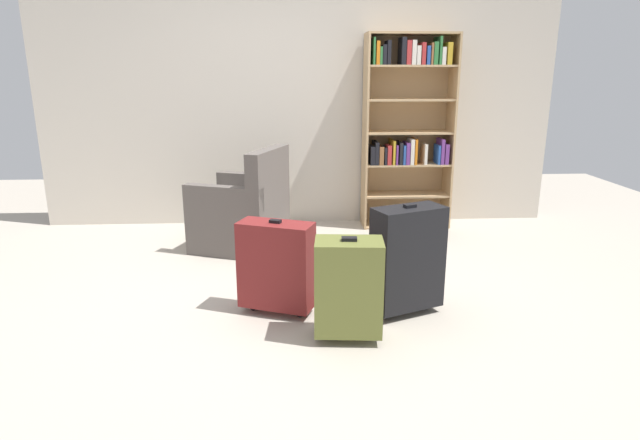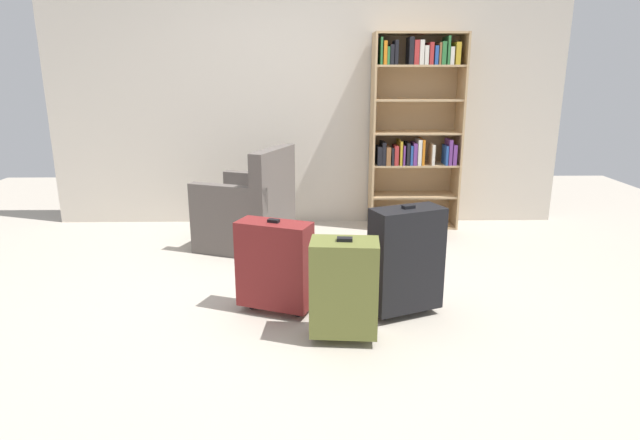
{
  "view_description": "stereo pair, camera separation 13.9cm",
  "coord_description": "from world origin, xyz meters",
  "px_view_note": "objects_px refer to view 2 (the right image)",
  "views": [
    {
      "loc": [
        -0.1,
        -3.42,
        1.52
      ],
      "look_at": [
        0.1,
        0.08,
        0.55
      ],
      "focal_mm": 29.79,
      "sensor_mm": 36.0,
      "label": 1
    },
    {
      "loc": [
        0.04,
        -3.43,
        1.52
      ],
      "look_at": [
        0.1,
        0.08,
        0.55
      ],
      "focal_mm": 29.79,
      "sensor_mm": 36.0,
      "label": 2
    }
  ],
  "objects_px": {
    "armchair": "(249,212)",
    "suitcase_dark_red": "(275,265)",
    "storage_box": "(415,227)",
    "suitcase_olive": "(344,287)",
    "bookshelf": "(415,123)",
    "suitcase_black": "(406,259)",
    "mug": "(301,247)"
  },
  "relations": [
    {
      "from": "suitcase_olive",
      "to": "storage_box",
      "type": "bearing_deg",
      "value": 67.77
    },
    {
      "from": "mug",
      "to": "suitcase_olive",
      "type": "xyz_separation_m",
      "value": [
        0.28,
        -1.58,
        0.28
      ]
    },
    {
      "from": "suitcase_olive",
      "to": "armchair",
      "type": "bearing_deg",
      "value": 112.94
    },
    {
      "from": "armchair",
      "to": "suitcase_black",
      "type": "distance_m",
      "value": 1.85
    },
    {
      "from": "mug",
      "to": "suitcase_black",
      "type": "height_order",
      "value": "suitcase_black"
    },
    {
      "from": "storage_box",
      "to": "suitcase_olive",
      "type": "distance_m",
      "value": 2.12
    },
    {
      "from": "suitcase_black",
      "to": "storage_box",
      "type": "bearing_deg",
      "value": 76.73
    },
    {
      "from": "armchair",
      "to": "storage_box",
      "type": "xyz_separation_m",
      "value": [
        1.54,
        0.19,
        -0.2
      ]
    },
    {
      "from": "suitcase_dark_red",
      "to": "suitcase_black",
      "type": "bearing_deg",
      "value": -3.49
    },
    {
      "from": "storage_box",
      "to": "suitcase_olive",
      "type": "xyz_separation_m",
      "value": [
        -0.8,
        -1.95,
        0.21
      ]
    },
    {
      "from": "storage_box",
      "to": "suitcase_black",
      "type": "bearing_deg",
      "value": -103.27
    },
    {
      "from": "bookshelf",
      "to": "suitcase_dark_red",
      "type": "bearing_deg",
      "value": -121.67
    },
    {
      "from": "suitcase_black",
      "to": "suitcase_olive",
      "type": "bearing_deg",
      "value": -141.83
    },
    {
      "from": "armchair",
      "to": "suitcase_dark_red",
      "type": "xyz_separation_m",
      "value": [
        0.32,
        -1.39,
        0.01
      ]
    },
    {
      "from": "mug",
      "to": "suitcase_dark_red",
      "type": "bearing_deg",
      "value": -96.92
    },
    {
      "from": "suitcase_dark_red",
      "to": "mug",
      "type": "bearing_deg",
      "value": 83.08
    },
    {
      "from": "armchair",
      "to": "suitcase_olive",
      "type": "distance_m",
      "value": 1.92
    },
    {
      "from": "mug",
      "to": "suitcase_black",
      "type": "distance_m",
      "value": 1.47
    },
    {
      "from": "suitcase_dark_red",
      "to": "suitcase_olive",
      "type": "bearing_deg",
      "value": -41.51
    },
    {
      "from": "suitcase_black",
      "to": "suitcase_olive",
      "type": "xyz_separation_m",
      "value": [
        -0.41,
        -0.33,
        -0.05
      ]
    },
    {
      "from": "storage_box",
      "to": "suitcase_dark_red",
      "type": "distance_m",
      "value": 2.01
    },
    {
      "from": "bookshelf",
      "to": "armchair",
      "type": "xyz_separation_m",
      "value": [
        -1.59,
        -0.66,
        -0.73
      ]
    },
    {
      "from": "bookshelf",
      "to": "mug",
      "type": "bearing_deg",
      "value": -142.72
    },
    {
      "from": "storage_box",
      "to": "suitcase_black",
      "type": "xyz_separation_m",
      "value": [
        -0.38,
        -1.63,
        0.26
      ]
    },
    {
      "from": "mug",
      "to": "storage_box",
      "type": "distance_m",
      "value": 1.14
    },
    {
      "from": "bookshelf",
      "to": "suitcase_olive",
      "type": "distance_m",
      "value": 2.67
    },
    {
      "from": "armchair",
      "to": "suitcase_olive",
      "type": "bearing_deg",
      "value": -67.06
    },
    {
      "from": "armchair",
      "to": "suitcase_black",
      "type": "bearing_deg",
      "value": -51.1
    },
    {
      "from": "bookshelf",
      "to": "suitcase_black",
      "type": "xyz_separation_m",
      "value": [
        -0.43,
        -2.1,
        -0.67
      ]
    },
    {
      "from": "bookshelf",
      "to": "mug",
      "type": "xyz_separation_m",
      "value": [
        -1.12,
        -0.85,
        -1.0
      ]
    },
    {
      "from": "bookshelf",
      "to": "suitcase_dark_red",
      "type": "relative_size",
      "value": 2.98
    },
    {
      "from": "bookshelf",
      "to": "storage_box",
      "type": "distance_m",
      "value": 1.04
    }
  ]
}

